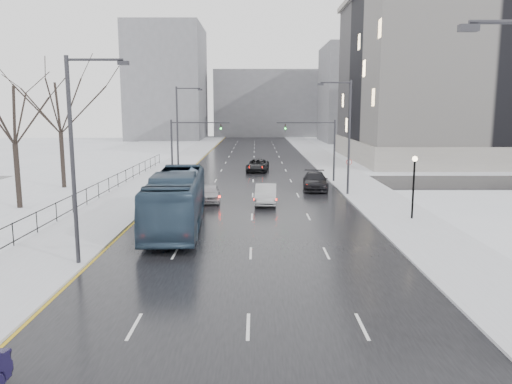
{
  "coord_description": "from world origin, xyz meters",
  "views": [
    {
      "loc": [
        0.26,
        -3.46,
        7.57
      ],
      "look_at": [
        0.29,
        26.95,
        2.5
      ],
      "focal_mm": 35.0,
      "sensor_mm": 36.0,
      "label": 1
    }
  ],
  "objects_px": {
    "tree_park_d": "(20,209)",
    "mast_signal_left": "(182,143)",
    "tree_park_e": "(64,189)",
    "sedan_center_near": "(210,193)",
    "streetlight_l_far": "(179,127)",
    "bus": "(176,200)",
    "sedan_right_cross": "(258,165)",
    "streetlight_l_near": "(77,151)",
    "no_uturn_sign": "(349,165)",
    "lamppost_r_mid": "(414,178)",
    "streetlight_r_mid": "(347,132)",
    "sedan_right_far": "(315,181)",
    "sedan_right_near": "(266,194)",
    "mast_signal_right": "(324,143)"
  },
  "relations": [
    {
      "from": "streetlight_l_near",
      "to": "streetlight_l_far",
      "type": "distance_m",
      "value": 32.0
    },
    {
      "from": "streetlight_r_mid",
      "to": "mast_signal_left",
      "type": "bearing_deg",
      "value": 152.69
    },
    {
      "from": "lamppost_r_mid",
      "to": "sedan_right_cross",
      "type": "relative_size",
      "value": 0.79
    },
    {
      "from": "lamppost_r_mid",
      "to": "sedan_right_cross",
      "type": "bearing_deg",
      "value": 111.22
    },
    {
      "from": "mast_signal_left",
      "to": "lamppost_r_mid",
      "type": "bearing_deg",
      "value": -44.48
    },
    {
      "from": "streetlight_l_far",
      "to": "sedan_right_far",
      "type": "distance_m",
      "value": 17.28
    },
    {
      "from": "streetlight_l_far",
      "to": "mast_signal_left",
      "type": "relative_size",
      "value": 1.54
    },
    {
      "from": "mast_signal_right",
      "to": "mast_signal_left",
      "type": "distance_m",
      "value": 14.65
    },
    {
      "from": "mast_signal_right",
      "to": "sedan_right_far",
      "type": "distance_m",
      "value": 6.0
    },
    {
      "from": "lamppost_r_mid",
      "to": "sedan_right_far",
      "type": "xyz_separation_m",
      "value": [
        -5.1,
        13.16,
        -2.09
      ]
    },
    {
      "from": "tree_park_e",
      "to": "sedan_right_near",
      "type": "relative_size",
      "value": 2.81
    },
    {
      "from": "lamppost_r_mid",
      "to": "sedan_center_near",
      "type": "relative_size",
      "value": 1.03
    },
    {
      "from": "tree_park_e",
      "to": "lamppost_r_mid",
      "type": "relative_size",
      "value": 3.15
    },
    {
      "from": "tree_park_d",
      "to": "sedan_right_far",
      "type": "height_order",
      "value": "tree_park_d"
    },
    {
      "from": "streetlight_l_far",
      "to": "sedan_right_near",
      "type": "relative_size",
      "value": 2.08
    },
    {
      "from": "tree_park_e",
      "to": "sedan_center_near",
      "type": "distance_m",
      "value": 16.34
    },
    {
      "from": "tree_park_e",
      "to": "bus",
      "type": "bearing_deg",
      "value": -50.38
    },
    {
      "from": "streetlight_l_near",
      "to": "bus",
      "type": "xyz_separation_m",
      "value": [
        3.37,
        7.81,
        -3.78
      ]
    },
    {
      "from": "mast_signal_right",
      "to": "sedan_right_far",
      "type": "relative_size",
      "value": 1.16
    },
    {
      "from": "sedan_center_near",
      "to": "sedan_right_cross",
      "type": "xyz_separation_m",
      "value": [
        4.0,
        20.14,
        0.04
      ]
    },
    {
      "from": "no_uturn_sign",
      "to": "lamppost_r_mid",
      "type": "bearing_deg",
      "value": -82.67
    },
    {
      "from": "streetlight_l_near",
      "to": "streetlight_l_far",
      "type": "height_order",
      "value": "same"
    },
    {
      "from": "streetlight_r_mid",
      "to": "tree_park_e",
      "type": "bearing_deg",
      "value": 171.37
    },
    {
      "from": "tree_park_d",
      "to": "streetlight_l_near",
      "type": "height_order",
      "value": "streetlight_l_near"
    },
    {
      "from": "tree_park_d",
      "to": "streetlight_r_mid",
      "type": "height_order",
      "value": "streetlight_r_mid"
    },
    {
      "from": "tree_park_d",
      "to": "sedan_right_near",
      "type": "xyz_separation_m",
      "value": [
        18.88,
        1.95,
        0.83
      ]
    },
    {
      "from": "tree_park_d",
      "to": "sedan_right_cross",
      "type": "bearing_deg",
      "value": 51.54
    },
    {
      "from": "no_uturn_sign",
      "to": "sedan_right_near",
      "type": "distance_m",
      "value": 11.52
    },
    {
      "from": "sedan_right_cross",
      "to": "tree_park_d",
      "type": "bearing_deg",
      "value": -122.51
    },
    {
      "from": "streetlight_l_near",
      "to": "sedan_right_near",
      "type": "height_order",
      "value": "streetlight_l_near"
    },
    {
      "from": "sedan_right_cross",
      "to": "sedan_right_far",
      "type": "distance_m",
      "value": 14.89
    },
    {
      "from": "tree_park_d",
      "to": "streetlight_l_near",
      "type": "xyz_separation_m",
      "value": [
        9.63,
        -14.0,
        5.62
      ]
    },
    {
      "from": "streetlight_l_far",
      "to": "bus",
      "type": "relative_size",
      "value": 0.77
    },
    {
      "from": "mast_signal_right",
      "to": "sedan_center_near",
      "type": "relative_size",
      "value": 1.56
    },
    {
      "from": "streetlight_l_near",
      "to": "bus",
      "type": "distance_m",
      "value": 9.31
    },
    {
      "from": "sedan_center_near",
      "to": "tree_park_d",
      "type": "bearing_deg",
      "value": -172.24
    },
    {
      "from": "tree_park_e",
      "to": "sedan_right_cross",
      "type": "distance_m",
      "value": 22.81
    },
    {
      "from": "sedan_right_cross",
      "to": "sedan_center_near",
      "type": "bearing_deg",
      "value": -95.29
    },
    {
      "from": "sedan_center_near",
      "to": "sedan_right_far",
      "type": "height_order",
      "value": "sedan_right_far"
    },
    {
      "from": "bus",
      "to": "sedan_right_near",
      "type": "bearing_deg",
      "value": 50.81
    },
    {
      "from": "streetlight_r_mid",
      "to": "no_uturn_sign",
      "type": "distance_m",
      "value": 5.3
    },
    {
      "from": "bus",
      "to": "sedan_right_cross",
      "type": "xyz_separation_m",
      "value": [
        5.3,
        29.23,
        -1.05
      ]
    },
    {
      "from": "tree_park_d",
      "to": "sedan_center_near",
      "type": "xyz_separation_m",
      "value": [
        14.3,
        2.9,
        0.75
      ]
    },
    {
      "from": "sedan_right_far",
      "to": "bus",
      "type": "bearing_deg",
      "value": -120.33
    },
    {
      "from": "tree_park_e",
      "to": "lamppost_r_mid",
      "type": "bearing_deg",
      "value": -25.62
    },
    {
      "from": "streetlight_l_far",
      "to": "lamppost_r_mid",
      "type": "relative_size",
      "value": 2.34
    },
    {
      "from": "mast_signal_right",
      "to": "sedan_right_cross",
      "type": "relative_size",
      "value": 1.21
    },
    {
      "from": "tree_park_d",
      "to": "mast_signal_left",
      "type": "relative_size",
      "value": 1.92
    },
    {
      "from": "bus",
      "to": "sedan_center_near",
      "type": "distance_m",
      "value": 9.25
    },
    {
      "from": "tree_park_e",
      "to": "streetlight_l_near",
      "type": "relative_size",
      "value": 1.35
    }
  ]
}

